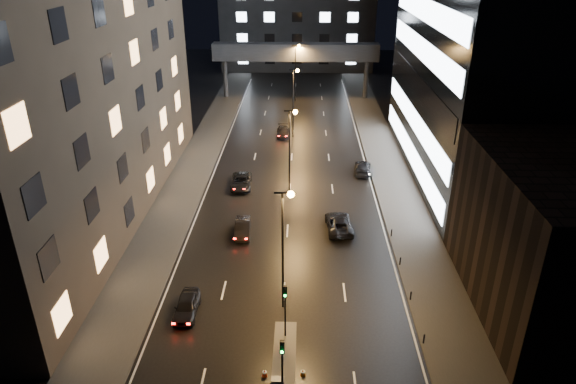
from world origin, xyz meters
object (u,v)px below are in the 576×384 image
car_away_c (241,182)px  car_away_d (283,132)px  car_toward_a (339,223)px  car_away_a (187,306)px  car_away_b (243,228)px  car_toward_b (363,168)px

car_away_c → car_away_d: size_ratio=1.14×
car_toward_a → car_away_c: bearing=-46.2°
car_away_a → car_away_c: car_away_a is taller
car_away_b → car_toward_a: (9.53, 1.18, 0.03)m
car_away_c → car_toward_a: (10.90, -9.77, 0.03)m
car_toward_a → car_toward_b: bearing=-109.2°
car_away_c → car_toward_b: size_ratio=1.05×
car_away_b → car_away_c: car_away_c is taller
car_away_b → car_away_a: bearing=-107.4°
car_away_c → car_toward_b: car_away_c is taller
car_away_c → car_away_d: car_away_c is taller
car_away_c → car_toward_a: car_toward_a is taller
car_away_a → car_away_b: car_away_a is taller
car_toward_a → car_toward_b: (3.85, 14.51, -0.03)m
car_away_c → car_away_d: 18.81m
car_away_a → car_away_c: size_ratio=0.82×
car_away_a → car_toward_a: size_ratio=0.79×
car_away_d → car_away_a: bearing=-99.4°
car_away_b → car_away_d: (2.88, 29.27, -0.06)m
car_away_a → car_toward_a: car_toward_a is taller
car_away_a → car_toward_b: 32.38m
car_toward_a → car_toward_b: car_toward_a is taller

